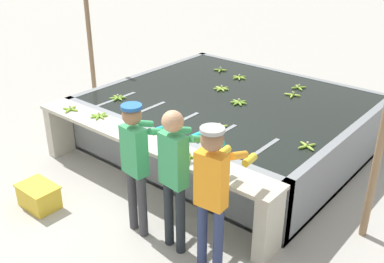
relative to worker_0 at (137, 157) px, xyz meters
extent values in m
plane|color=#A3A099|center=(-0.52, 0.37, -1.03)|extent=(80.00, 80.00, 0.00)
cube|color=gray|center=(-0.52, 2.62, -1.00)|extent=(4.13, 3.58, 0.06)
cube|color=gray|center=(-0.52, 0.88, -0.59)|extent=(4.13, 0.12, 0.88)
cube|color=gray|center=(-0.52, 4.35, -0.59)|extent=(4.13, 0.12, 0.88)
cube|color=gray|center=(-2.52, 2.62, -0.59)|extent=(0.12, 3.58, 0.88)
cube|color=gray|center=(1.49, 2.62, -0.59)|extent=(0.12, 3.58, 0.88)
cube|color=black|center=(-0.52, 2.62, -0.56)|extent=(3.89, 3.34, 0.81)
cube|color=gray|center=(-1.89, 1.34, -0.59)|extent=(0.06, 0.80, 0.88)
cube|color=gray|center=(-1.20, 1.34, -0.59)|extent=(0.06, 0.80, 0.88)
cube|color=gray|center=(-0.52, 1.34, -0.59)|extent=(0.06, 0.80, 0.88)
cube|color=gray|center=(0.17, 1.34, -0.59)|extent=(0.06, 0.80, 0.88)
cube|color=gray|center=(0.86, 1.34, -0.59)|extent=(0.06, 0.80, 0.88)
cube|color=#B7B2A3|center=(-0.52, 0.60, -0.17)|extent=(4.13, 0.45, 0.05)
cube|color=#B7B2A3|center=(-2.48, 0.60, -0.61)|extent=(0.16, 0.41, 0.83)
cube|color=#B7B2A3|center=(1.45, 0.60, -0.61)|extent=(0.16, 0.41, 0.83)
cylinder|color=#38383D|center=(-0.10, -0.02, -0.61)|extent=(0.11, 0.11, 0.83)
cylinder|color=#38383D|center=(0.10, -0.04, -0.61)|extent=(0.11, 0.11, 0.83)
cube|color=#38995B|center=(0.00, -0.03, 0.10)|extent=(0.34, 0.21, 0.59)
sphere|color=#896042|center=(0.00, -0.03, 0.54)|extent=(0.23, 0.23, 0.23)
cylinder|color=#1E5199|center=(0.00, -0.03, 0.64)|extent=(0.24, 0.24, 0.04)
cylinder|color=#38995B|center=(-0.13, 0.23, 0.31)|extent=(0.12, 0.32, 0.18)
cylinder|color=teal|center=(-0.10, 0.48, 0.14)|extent=(0.11, 0.21, 0.08)
cylinder|color=#38995B|center=(0.19, 0.20, 0.31)|extent=(0.12, 0.32, 0.18)
cylinder|color=teal|center=(0.22, 0.44, 0.14)|extent=(0.11, 0.21, 0.08)
cylinder|color=#1E2328|center=(0.45, 0.04, -0.59)|extent=(0.11, 0.11, 0.87)
cylinder|color=#1E2328|center=(0.65, 0.02, -0.59)|extent=(0.11, 0.11, 0.87)
cube|color=#38995B|center=(0.55, 0.03, 0.15)|extent=(0.34, 0.20, 0.61)
sphere|color=tan|center=(0.55, 0.03, 0.60)|extent=(0.23, 0.23, 0.23)
cylinder|color=#38995B|center=(0.41, 0.29, 0.37)|extent=(0.11, 0.32, 0.18)
cylinder|color=#1EA3AD|center=(0.44, 0.54, 0.20)|extent=(0.11, 0.21, 0.08)
cylinder|color=#38995B|center=(0.73, 0.26, 0.37)|extent=(0.11, 0.32, 0.18)
cylinder|color=#1EA3AD|center=(0.76, 0.51, 0.20)|extent=(0.11, 0.21, 0.08)
cylinder|color=navy|center=(1.00, -0.03, -0.60)|extent=(0.11, 0.11, 0.86)
cylinder|color=navy|center=(1.20, -0.01, -0.60)|extent=(0.11, 0.11, 0.86)
cube|color=orange|center=(1.10, -0.02, 0.13)|extent=(0.33, 0.20, 0.61)
sphere|color=#896042|center=(1.10, -0.02, 0.58)|extent=(0.23, 0.23, 0.23)
cylinder|color=#9E9E99|center=(1.10, -0.02, 0.69)|extent=(0.24, 0.24, 0.04)
cylinder|color=orange|center=(0.91, 0.22, 0.35)|extent=(0.11, 0.32, 0.18)
cylinder|color=gold|center=(0.89, 0.47, 0.19)|extent=(0.10, 0.21, 0.08)
cylinder|color=orange|center=(1.23, 0.25, 0.35)|extent=(0.11, 0.32, 0.18)
cylinder|color=gold|center=(1.21, 0.49, 0.19)|extent=(0.10, 0.21, 0.08)
ellipsoid|color=#8CB738|center=(-1.44, 1.16, -0.13)|extent=(0.08, 0.17, 0.04)
ellipsoid|color=#8CB738|center=(-1.39, 1.17, -0.13)|extent=(0.15, 0.15, 0.04)
ellipsoid|color=#8CB738|center=(-1.38, 1.23, -0.13)|extent=(0.17, 0.08, 0.04)
ellipsoid|color=#8CB738|center=(-1.41, 1.26, -0.13)|extent=(0.08, 0.17, 0.04)
ellipsoid|color=#8CB738|center=(-1.47, 1.25, -0.13)|extent=(0.15, 0.15, 0.04)
ellipsoid|color=#8CB738|center=(-1.48, 1.20, -0.13)|extent=(0.17, 0.08, 0.04)
cylinder|color=tan|center=(-1.43, 1.21, -0.10)|extent=(0.03, 0.03, 0.04)
ellipsoid|color=#75A333|center=(-1.47, 3.57, -0.13)|extent=(0.11, 0.17, 0.04)
ellipsoid|color=#75A333|center=(-1.45, 3.64, -0.13)|extent=(0.17, 0.11, 0.04)
ellipsoid|color=#75A333|center=(-1.52, 3.67, -0.13)|extent=(0.11, 0.17, 0.04)
ellipsoid|color=#75A333|center=(-1.55, 3.59, -0.13)|extent=(0.17, 0.11, 0.04)
cylinder|color=tan|center=(-1.50, 3.62, -0.10)|extent=(0.03, 0.03, 0.04)
ellipsoid|color=#8CB738|center=(-0.99, 3.44, -0.13)|extent=(0.10, 0.17, 0.04)
ellipsoid|color=#8CB738|center=(-0.93, 3.44, -0.13)|extent=(0.13, 0.16, 0.04)
ellipsoid|color=#8CB738|center=(-0.91, 3.49, -0.13)|extent=(0.17, 0.05, 0.04)
ellipsoid|color=#8CB738|center=(-0.94, 3.54, -0.13)|extent=(0.10, 0.17, 0.04)
ellipsoid|color=#8CB738|center=(-1.00, 3.53, -0.13)|extent=(0.13, 0.16, 0.04)
ellipsoid|color=#8CB738|center=(-1.02, 3.48, -0.13)|extent=(0.17, 0.05, 0.04)
cylinder|color=tan|center=(-0.96, 3.49, -0.10)|extent=(0.03, 0.03, 0.04)
ellipsoid|color=#9EC642|center=(0.17, 3.29, -0.13)|extent=(0.17, 0.08, 0.04)
ellipsoid|color=#9EC642|center=(0.24, 3.25, -0.13)|extent=(0.08, 0.17, 0.04)
ellipsoid|color=#9EC642|center=(0.27, 3.32, -0.13)|extent=(0.17, 0.08, 0.04)
ellipsoid|color=#9EC642|center=(0.20, 3.36, -0.13)|extent=(0.08, 0.17, 0.04)
cylinder|color=tan|center=(0.22, 3.31, -0.10)|extent=(0.03, 0.03, 0.04)
ellipsoid|color=#7FAD33|center=(0.10, 3.65, -0.13)|extent=(0.14, 0.15, 0.04)
ellipsoid|color=#7FAD33|center=(0.18, 3.66, -0.13)|extent=(0.15, 0.14, 0.04)
ellipsoid|color=#7FAD33|center=(0.17, 3.73, -0.13)|extent=(0.14, 0.15, 0.04)
ellipsoid|color=#7FAD33|center=(0.09, 3.73, -0.13)|extent=(0.15, 0.14, 0.04)
cylinder|color=tan|center=(0.13, 3.69, -0.10)|extent=(0.03, 0.03, 0.04)
ellipsoid|color=#93BC3D|center=(0.11, 1.49, -0.13)|extent=(0.17, 0.10, 0.04)
ellipsoid|color=#93BC3D|center=(0.08, 1.56, -0.13)|extent=(0.10, 0.17, 0.04)
ellipsoid|color=#93BC3D|center=(0.01, 1.53, -0.13)|extent=(0.17, 0.10, 0.04)
ellipsoid|color=#93BC3D|center=(0.04, 1.46, -0.13)|extent=(0.10, 0.17, 0.04)
cylinder|color=tan|center=(0.06, 1.51, -0.10)|extent=(0.03, 0.03, 0.04)
ellipsoid|color=#93BC3D|center=(-0.90, 2.76, -0.13)|extent=(0.15, 0.14, 0.04)
ellipsoid|color=#93BC3D|center=(-0.85, 2.74, -0.13)|extent=(0.05, 0.17, 0.04)
ellipsoid|color=#93BC3D|center=(-0.81, 2.76, -0.13)|extent=(0.16, 0.13, 0.04)
ellipsoid|color=#93BC3D|center=(-0.80, 2.81, -0.13)|extent=(0.17, 0.08, 0.04)
ellipsoid|color=#93BC3D|center=(-0.84, 2.85, -0.13)|extent=(0.10, 0.17, 0.04)
ellipsoid|color=#93BC3D|center=(-0.88, 2.84, -0.13)|extent=(0.12, 0.17, 0.04)
ellipsoid|color=#93BC3D|center=(-0.91, 2.80, -0.13)|extent=(0.17, 0.06, 0.04)
cylinder|color=tan|center=(-0.86, 2.79, -0.10)|extent=(0.03, 0.03, 0.04)
ellipsoid|color=#75A333|center=(-0.22, 2.42, -0.13)|extent=(0.16, 0.13, 0.04)
ellipsoid|color=#75A333|center=(-0.21, 2.47, -0.13)|extent=(0.17, 0.07, 0.04)
ellipsoid|color=#75A333|center=(-0.24, 2.51, -0.13)|extent=(0.11, 0.17, 0.04)
ellipsoid|color=#75A333|center=(-0.29, 2.51, -0.13)|extent=(0.11, 0.17, 0.04)
ellipsoid|color=#75A333|center=(-0.32, 2.47, -0.13)|extent=(0.17, 0.07, 0.04)
ellipsoid|color=#75A333|center=(-0.31, 2.42, -0.13)|extent=(0.16, 0.13, 0.04)
ellipsoid|color=#75A333|center=(-0.27, 2.40, -0.13)|extent=(0.04, 0.17, 0.04)
cylinder|color=tan|center=(-0.27, 2.46, -0.10)|extent=(0.03, 0.03, 0.04)
ellipsoid|color=#8CB738|center=(1.22, 1.79, -0.13)|extent=(0.17, 0.11, 0.04)
ellipsoid|color=#8CB738|center=(1.24, 1.72, -0.13)|extent=(0.11, 0.17, 0.04)
ellipsoid|color=#8CB738|center=(1.31, 1.74, -0.13)|extent=(0.17, 0.11, 0.04)
ellipsoid|color=#8CB738|center=(1.29, 1.82, -0.13)|extent=(0.11, 0.17, 0.04)
cylinder|color=tan|center=(1.27, 1.77, -0.10)|extent=(0.03, 0.03, 0.04)
ellipsoid|color=#75A333|center=(-1.90, 1.41, -0.13)|extent=(0.09, 0.17, 0.04)
ellipsoid|color=#75A333|center=(-1.94, 1.37, -0.13)|extent=(0.17, 0.07, 0.04)
ellipsoid|color=#75A333|center=(-1.92, 1.32, -0.13)|extent=(0.14, 0.15, 0.04)
ellipsoid|color=#75A333|center=(-1.86, 1.31, -0.13)|extent=(0.09, 0.17, 0.04)
ellipsoid|color=#75A333|center=(-1.83, 1.35, -0.13)|extent=(0.17, 0.07, 0.04)
ellipsoid|color=#75A333|center=(-1.85, 1.40, -0.13)|extent=(0.14, 0.15, 0.04)
cylinder|color=tan|center=(-1.88, 1.36, -0.10)|extent=(0.03, 0.03, 0.04)
ellipsoid|color=#9EC642|center=(0.34, 0.61, -0.13)|extent=(0.16, 0.13, 0.04)
ellipsoid|color=#9EC642|center=(0.27, 0.62, -0.13)|extent=(0.13, 0.16, 0.04)
ellipsoid|color=#9EC642|center=(0.26, 0.54, -0.13)|extent=(0.16, 0.13, 0.04)
ellipsoid|color=#9EC642|center=(0.33, 0.53, -0.13)|extent=(0.13, 0.16, 0.04)
cylinder|color=tan|center=(0.30, 0.57, -0.09)|extent=(0.03, 0.03, 0.04)
ellipsoid|color=#75A333|center=(-1.57, 0.72, -0.13)|extent=(0.16, 0.13, 0.04)
ellipsoid|color=#75A333|center=(-1.58, 0.67, -0.13)|extent=(0.17, 0.09, 0.04)
ellipsoid|color=#75A333|center=(-1.55, 0.63, -0.13)|extent=(0.10, 0.17, 0.04)
ellipsoid|color=#75A333|center=(-1.50, 0.64, -0.13)|extent=(0.12, 0.16, 0.04)
ellipsoid|color=#75A333|center=(-1.47, 0.68, -0.13)|extent=(0.17, 0.06, 0.04)
ellipsoid|color=#75A333|center=(-1.49, 0.72, -0.13)|extent=(0.15, 0.14, 0.04)
ellipsoid|color=#75A333|center=(-1.53, 0.74, -0.13)|extent=(0.05, 0.17, 0.04)
cylinder|color=tan|center=(-1.53, 0.69, -0.09)|extent=(0.03, 0.03, 0.04)
ellipsoid|color=#7FAD33|center=(-2.08, 0.62, -0.13)|extent=(0.09, 0.17, 0.04)
ellipsoid|color=#7FAD33|center=(-2.11, 0.55, -0.13)|extent=(0.17, 0.09, 0.04)
ellipsoid|color=#7FAD33|center=(-2.04, 0.51, -0.13)|extent=(0.09, 0.17, 0.04)
ellipsoid|color=#7FAD33|center=(-2.01, 0.58, -0.13)|extent=(0.17, 0.09, 0.04)
cylinder|color=tan|center=(-2.06, 0.56, -0.09)|extent=(0.03, 0.03, 0.04)
cube|color=silver|center=(-0.78, 0.65, -0.14)|extent=(0.20, 0.09, 0.00)
cube|color=black|center=(-0.97, 0.70, -0.14)|extent=(0.10, 0.05, 0.02)
cube|color=gold|center=(-1.40, -0.52, -0.88)|extent=(0.52, 0.36, 0.30)
cube|color=gold|center=(-1.40, -0.52, -0.71)|extent=(0.55, 0.39, 0.02)
cylinder|color=#846647|center=(-3.72, 2.31, 0.57)|extent=(0.09, 0.09, 3.20)
camera|label=1|loc=(3.41, -3.07, 2.48)|focal=42.00mm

